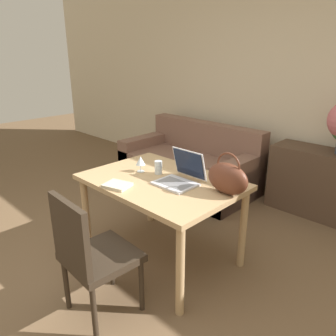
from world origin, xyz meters
name	(u,v)px	position (x,y,z in m)	size (l,w,h in m)	color
ground_plane	(98,307)	(0.00, 0.00, 0.00)	(14.00, 14.00, 0.00)	brown
wall_back	(295,85)	(0.00, 2.82, 1.35)	(10.00, 0.06, 2.70)	beige
dining_table	(161,189)	(-0.11, 0.75, 0.65)	(1.25, 0.88, 0.73)	tan
chair	(90,252)	(0.05, -0.04, 0.50)	(0.46, 0.46, 0.90)	#2D2319
couch	(190,166)	(-1.00, 2.16, 0.28)	(1.77, 0.93, 0.82)	#7F5B4C
sideboard	(326,185)	(0.61, 2.52, 0.37)	(1.18, 0.40, 0.73)	#4C3828
laptop	(182,174)	(0.05, 0.82, 0.80)	(0.31, 0.33, 0.25)	silver
drinking_glass	(158,167)	(-0.22, 0.83, 0.79)	(0.06, 0.06, 0.11)	silver
wine_glass	(141,161)	(-0.37, 0.76, 0.83)	(0.08, 0.08, 0.14)	silver
handbag	(227,178)	(0.43, 0.89, 0.86)	(0.33, 0.15, 0.31)	#592D1E
book	(117,185)	(-0.24, 0.41, 0.75)	(0.23, 0.21, 0.02)	beige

